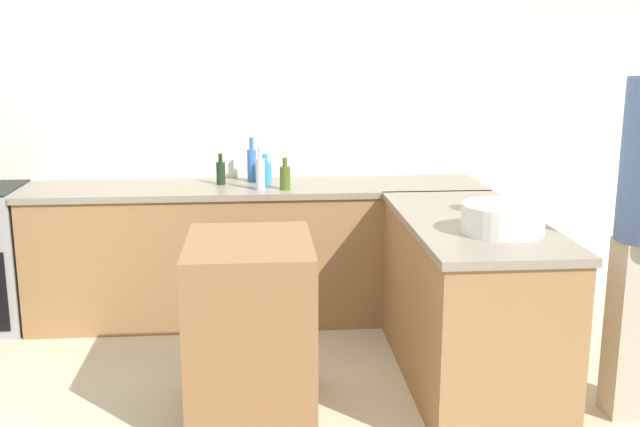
{
  "coord_description": "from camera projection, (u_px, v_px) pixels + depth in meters",
  "views": [
    {
      "loc": [
        0.01,
        -2.93,
        1.78
      ],
      "look_at": [
        0.32,
        0.77,
        0.93
      ],
      "focal_mm": 42.0,
      "sensor_mm": 36.0,
      "label": 1
    }
  ],
  "objects": [
    {
      "name": "counter_back",
      "position": [
        257.0,
        252.0,
        4.9
      ],
      "size": [
        2.92,
        0.62,
        0.89
      ],
      "color": "olive",
      "rests_on": "ground_plane"
    },
    {
      "name": "wine_bottle_dark",
      "position": [
        221.0,
        172.0,
        4.81
      ],
      "size": [
        0.06,
        0.06,
        0.2
      ],
      "color": "black",
      "rests_on": "counter_back"
    },
    {
      "name": "counter_peninsula",
      "position": [
        468.0,
        300.0,
        3.97
      ],
      "size": [
        0.69,
        1.53,
        0.89
      ],
      "color": "olive",
      "rests_on": "ground_plane"
    },
    {
      "name": "vinegar_bottle_clear",
      "position": [
        260.0,
        173.0,
        4.62
      ],
      "size": [
        0.06,
        0.06,
        0.27
      ],
      "color": "silver",
      "rests_on": "counter_back"
    },
    {
      "name": "olive_oil_bottle",
      "position": [
        285.0,
        177.0,
        4.64
      ],
      "size": [
        0.07,
        0.07,
        0.2
      ],
      "color": "#475B1E",
      "rests_on": "counter_back"
    },
    {
      "name": "dish_soap_bottle",
      "position": [
        265.0,
        172.0,
        4.83
      ],
      "size": [
        0.08,
        0.08,
        0.19
      ],
      "color": "#338CBF",
      "rests_on": "counter_back"
    },
    {
      "name": "mixing_bowl",
      "position": [
        503.0,
        218.0,
        3.58
      ],
      "size": [
        0.4,
        0.4,
        0.14
      ],
      "color": "white",
      "rests_on": "counter_peninsula"
    },
    {
      "name": "wall_back",
      "position": [
        255.0,
        109.0,
        5.02
      ],
      "size": [
        8.0,
        0.06,
        2.7
      ],
      "color": "silver",
      "rests_on": "ground_plane"
    },
    {
      "name": "water_bottle_blue",
      "position": [
        252.0,
        164.0,
        4.91
      ],
      "size": [
        0.06,
        0.06,
        0.29
      ],
      "color": "#386BB7",
      "rests_on": "counter_back"
    },
    {
      "name": "island_table",
      "position": [
        251.0,
        330.0,
        3.58
      ],
      "size": [
        0.59,
        0.74,
        0.88
      ],
      "color": "brown",
      "rests_on": "ground_plane"
    }
  ]
}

